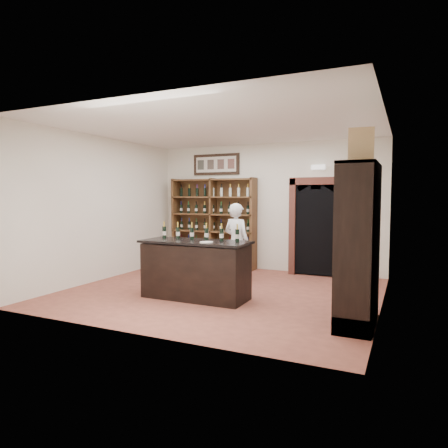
{
  "coord_description": "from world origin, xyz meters",
  "views": [
    {
      "loc": [
        3.1,
        -6.55,
        1.76
      ],
      "look_at": [
        -0.08,
        0.3,
        1.23
      ],
      "focal_mm": 32.0,
      "sensor_mm": 36.0,
      "label": 1
    }
  ],
  "objects": [
    {
      "name": "side_cabinet",
      "position": [
        2.52,
        -0.9,
        0.75
      ],
      "size": [
        0.48,
        1.2,
        2.2
      ],
      "color": "black",
      "rests_on": "ground"
    },
    {
      "name": "wall_right",
      "position": [
        2.75,
        0.0,
        1.5
      ],
      "size": [
        0.04,
        5.0,
        3.0
      ],
      "primitive_type": "cube",
      "color": "white",
      "rests_on": "ground"
    },
    {
      "name": "wall_left",
      "position": [
        -2.75,
        0.0,
        1.5
      ],
      "size": [
        0.04,
        5.0,
        3.0
      ],
      "primitive_type": "cube",
      "color": "white",
      "rests_on": "ground"
    },
    {
      "name": "wine_crate",
      "position": [
        2.49,
        -0.92,
        2.43
      ],
      "size": [
        0.34,
        0.18,
        0.46
      ],
      "primitive_type": "cube",
      "rotation": [
        0.0,
        0.0,
        0.14
      ],
      "color": "tan",
      "rests_on": "side_cabinet"
    },
    {
      "name": "floor",
      "position": [
        0.0,
        0.0,
        0.0
      ],
      "size": [
        5.5,
        5.5,
        0.0
      ],
      "primitive_type": "plane",
      "color": "#9C503E",
      "rests_on": "ground"
    },
    {
      "name": "arched_doorway",
      "position": [
        1.25,
        2.33,
        1.14
      ],
      "size": [
        1.17,
        0.35,
        2.17
      ],
      "color": "black",
      "rests_on": "ground"
    },
    {
      "name": "counter_bottle_2",
      "position": [
        -0.34,
        -0.47,
        1.11
      ],
      "size": [
        0.07,
        0.07,
        0.3
      ],
      "color": "black",
      "rests_on": "tasting_counter"
    },
    {
      "name": "counter_bottle_0",
      "position": [
        -0.92,
        -0.47,
        1.11
      ],
      "size": [
        0.07,
        0.07,
        0.3
      ],
      "color": "black",
      "rests_on": "tasting_counter"
    },
    {
      "name": "shopkeeper",
      "position": [
        -0.09,
        0.95,
        0.81
      ],
      "size": [
        0.66,
        0.51,
        1.62
      ],
      "primitive_type": "imported",
      "rotation": [
        0.0,
        0.0,
        2.91
      ],
      "color": "silver",
      "rests_on": "ground"
    },
    {
      "name": "emergency_light",
      "position": [
        1.25,
        2.42,
        2.4
      ],
      "size": [
        0.3,
        0.1,
        0.1
      ],
      "primitive_type": "cube",
      "color": "white",
      "rests_on": "wall_back"
    },
    {
      "name": "wall_back",
      "position": [
        0.0,
        2.5,
        1.5
      ],
      "size": [
        5.5,
        0.04,
        3.0
      ],
      "primitive_type": "cube",
      "color": "white",
      "rests_on": "ground"
    },
    {
      "name": "counter_bottle_5",
      "position": [
        0.52,
        -0.47,
        1.11
      ],
      "size": [
        0.07,
        0.07,
        0.3
      ],
      "color": "black",
      "rests_on": "tasting_counter"
    },
    {
      "name": "ceiling",
      "position": [
        0.0,
        0.0,
        3.0
      ],
      "size": [
        5.5,
        5.5,
        0.0
      ],
      "primitive_type": "plane",
      "rotation": [
        3.14,
        0.0,
        0.0
      ],
      "color": "white",
      "rests_on": "wall_back"
    },
    {
      "name": "wine_shelf",
      "position": [
        -1.3,
        2.33,
        1.1
      ],
      "size": [
        2.2,
        0.38,
        2.2
      ],
      "color": "brown",
      "rests_on": "ground"
    },
    {
      "name": "counter_bottle_1",
      "position": [
        -0.63,
        -0.47,
        1.11
      ],
      "size": [
        0.07,
        0.07,
        0.3
      ],
      "color": "black",
      "rests_on": "tasting_counter"
    },
    {
      "name": "counter_bottle_4",
      "position": [
        0.23,
        -0.47,
        1.11
      ],
      "size": [
        0.07,
        0.07,
        0.3
      ],
      "color": "black",
      "rests_on": "tasting_counter"
    },
    {
      "name": "tasting_counter",
      "position": [
        -0.2,
        -0.6,
        0.49
      ],
      "size": [
        1.88,
        0.78,
        1.0
      ],
      "color": "black",
      "rests_on": "ground"
    },
    {
      "name": "plate",
      "position": [
        0.12,
        -0.81,
        1.01
      ],
      "size": [
        0.22,
        0.22,
        0.02
      ],
      "primitive_type": "cylinder",
      "color": "beige",
      "rests_on": "tasting_counter"
    },
    {
      "name": "counter_bottle_3",
      "position": [
        -0.06,
        -0.47,
        1.11
      ],
      "size": [
        0.07,
        0.07,
        0.3
      ],
      "color": "black",
      "rests_on": "tasting_counter"
    },
    {
      "name": "framed_picture",
      "position": [
        -1.3,
        2.47,
        2.55
      ],
      "size": [
        1.25,
        0.04,
        0.52
      ],
      "primitive_type": "cube",
      "color": "black",
      "rests_on": "wall_back"
    }
  ]
}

